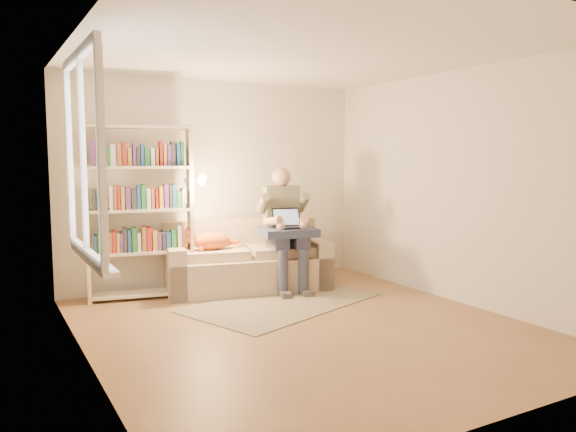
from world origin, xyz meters
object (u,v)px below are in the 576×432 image
sofa (246,264)px  person (284,222)px  laptop (290,223)px  cat (209,241)px  bookshelf (140,203)px

sofa → person: bearing=-18.7°
person → laptop: (0.00, -0.15, 0.01)m
sofa → cat: (-0.50, -0.02, 0.34)m
sofa → cat: 0.60m
cat → laptop: 1.00m
person → laptop: size_ratio=3.79×
cat → bookshelf: bearing=178.7°
laptop → bookshelf: size_ratio=0.20×
sofa → cat: size_ratio=2.96×
cat → bookshelf: bookshelf is taller
sofa → person: 0.71m
laptop → bookshelf: bookshelf is taller
cat → laptop: size_ratio=1.79×
person → cat: (-0.90, 0.22, -0.19)m
person → laptop: 0.15m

